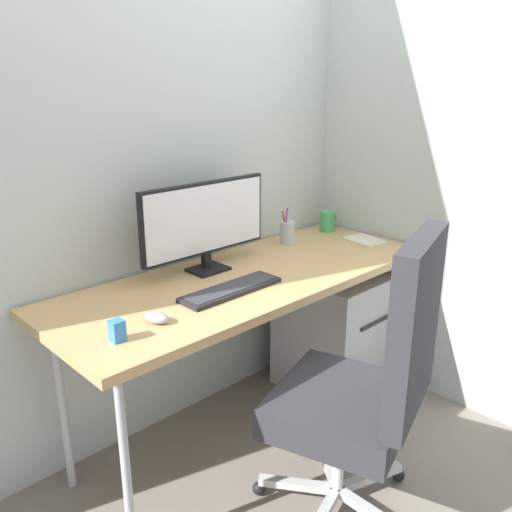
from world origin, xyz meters
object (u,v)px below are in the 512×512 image
at_px(office_chair, 368,383).
at_px(pen_holder, 287,232).
at_px(desk_clamp_accessory, 117,331).
at_px(monitor, 205,221).
at_px(notebook, 365,241).
at_px(filing_cabinet, 334,330).
at_px(coffee_mug, 327,221).
at_px(mouse, 157,318).
at_px(keyboard, 231,289).

height_order(office_chair, pen_holder, office_chair).
relative_size(office_chair, desk_clamp_accessory, 15.63).
relative_size(monitor, pen_holder, 3.22).
bearing_deg(desk_clamp_accessory, notebook, 3.75).
bearing_deg(filing_cabinet, notebook, -14.86).
xyz_separation_m(office_chair, pen_holder, (0.49, 0.83, 0.26)).
bearing_deg(coffee_mug, filing_cabinet, -130.65).
bearing_deg(pen_holder, monitor, -177.16).
height_order(office_chair, desk_clamp_accessory, office_chair).
distance_m(filing_cabinet, desk_clamp_accessory, 1.35).
bearing_deg(desk_clamp_accessory, filing_cabinet, 6.12).
distance_m(pen_holder, notebook, 0.39).
distance_m(monitor, desk_clamp_accessory, 0.70).
distance_m(filing_cabinet, mouse, 1.20).
height_order(office_chair, filing_cabinet, office_chair).
bearing_deg(office_chair, desk_clamp_accessory, 142.43).
bearing_deg(notebook, monitor, 175.13).
relative_size(keyboard, desk_clamp_accessory, 6.22).
relative_size(mouse, pen_holder, 0.48).
relative_size(office_chair, monitor, 1.73).
bearing_deg(filing_cabinet, pen_holder, 124.32).
bearing_deg(office_chair, coffee_mug, 46.02).
relative_size(monitor, keyboard, 1.45).
relative_size(office_chair, keyboard, 2.52).
bearing_deg(coffee_mug, notebook, -95.58).
relative_size(filing_cabinet, pen_holder, 3.16).
xyz_separation_m(monitor, mouse, (-0.44, -0.29, -0.19)).
relative_size(keyboard, notebook, 2.24).
distance_m(notebook, coffee_mug, 0.26).
relative_size(mouse, notebook, 0.49).
bearing_deg(filing_cabinet, desk_clamp_accessory, -173.88).
distance_m(mouse, pen_holder, 1.01).
bearing_deg(notebook, keyboard, -167.79).
relative_size(office_chair, mouse, 11.63).
bearing_deg(keyboard, notebook, 2.12).
height_order(filing_cabinet, monitor, monitor).
bearing_deg(keyboard, mouse, -174.50).
height_order(office_chair, keyboard, office_chair).
bearing_deg(notebook, pen_holder, 150.63).
bearing_deg(monitor, mouse, -147.12).
bearing_deg(mouse, monitor, 14.41).
distance_m(notebook, desk_clamp_accessory, 1.42).
bearing_deg(desk_clamp_accessory, monitor, 27.39).
bearing_deg(coffee_mug, desk_clamp_accessory, -166.40).
distance_m(keyboard, pen_holder, 0.67).
relative_size(monitor, mouse, 6.71).
distance_m(office_chair, notebook, 1.00).
height_order(pen_holder, coffee_mug, pen_holder).
relative_size(notebook, coffee_mug, 1.65).
height_order(keyboard, pen_holder, pen_holder).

